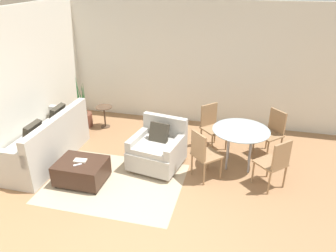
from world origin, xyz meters
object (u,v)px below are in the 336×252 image
object	(u,v)px
armchair	(158,149)
ottoman	(82,171)
potted_plant	(83,116)
dining_chair_near_right	(275,161)
dining_chair_far_right	(273,130)
book_stack	(80,160)
dining_table	(241,134)
tv_remote_primary	(78,165)
side_table	(104,113)
couch	(46,145)
dining_chair_near_left	(203,152)
dining_chair_far_left	(212,124)

from	to	relation	value
armchair	ottoman	size ratio (longest dim) A/B	1.24
potted_plant	dining_chair_near_right	xyz separation A→B (m)	(4.15, -1.43, 0.27)
ottoman	dining_chair_far_right	bearing A→B (deg)	29.25
potted_plant	book_stack	bearing A→B (deg)	-63.41
dining_table	potted_plant	bearing A→B (deg)	166.61
tv_remote_primary	side_table	world-z (taller)	side_table
couch	armchair	world-z (taller)	couch
tv_remote_primary	dining_chair_near_right	size ratio (longest dim) A/B	0.15
dining_chair_near_left	dining_chair_far_left	bearing A→B (deg)	90.00
dining_chair_near_left	dining_chair_far_right	bearing A→B (deg)	45.00
tv_remote_primary	dining_table	distance (m)	2.86
dining_chair_far_right	armchair	bearing A→B (deg)	-155.00
armchair	book_stack	distance (m)	1.38
couch	tv_remote_primary	bearing A→B (deg)	-30.87
book_stack	dining_chair_near_left	world-z (taller)	dining_chair_near_left
dining_table	tv_remote_primary	bearing A→B (deg)	-153.55
armchair	book_stack	size ratio (longest dim) A/B	4.61
potted_plant	armchair	bearing A→B (deg)	-29.56
side_table	dining_chair_far_right	bearing A→B (deg)	-5.36
armchair	dining_table	bearing A→B (deg)	14.01
side_table	dining_chair_near_right	xyz separation A→B (m)	(3.64, -1.51, 0.17)
dining_chair_near_left	armchair	bearing A→B (deg)	165.22
tv_remote_primary	dining_chair_far_left	bearing A→B (deg)	43.27
potted_plant	side_table	distance (m)	0.53
book_stack	dining_table	distance (m)	2.82
couch	tv_remote_primary	xyz separation A→B (m)	(0.97, -0.58, 0.07)
potted_plant	dining_chair_far_left	world-z (taller)	potted_plant
couch	ottoman	size ratio (longest dim) A/B	2.47
couch	tv_remote_primary	world-z (taller)	couch
armchair	book_stack	world-z (taller)	armchair
side_table	dining_table	bearing A→B (deg)	-16.84
book_stack	dining_chair_far_left	xyz separation A→B (m)	(1.98, 1.73, 0.12)
couch	side_table	bearing A→B (deg)	73.86
dining_chair_far_left	dining_table	bearing A→B (deg)	-45.00
ottoman	potted_plant	distance (m)	2.26
book_stack	armchair	bearing A→B (deg)	34.96
dining_table	ottoman	bearing A→B (deg)	-155.33
potted_plant	dining_chair_near_left	size ratio (longest dim) A/B	1.41
dining_chair_near_right	dining_chair_far_right	bearing A→B (deg)	90.00
armchair	dining_chair_far_left	bearing A→B (deg)	47.85
ottoman	book_stack	distance (m)	0.19
couch	potted_plant	world-z (taller)	potted_plant
dining_chair_far_left	dining_chair_near_left	bearing A→B (deg)	-90.00
potted_plant	dining_table	size ratio (longest dim) A/B	1.25
couch	armchair	distance (m)	2.12
dining_chair_far_left	dining_chair_far_right	xyz separation A→B (m)	(1.17, -0.00, 0.00)
couch	side_table	xyz separation A→B (m)	(0.47, 1.62, 0.03)
armchair	dining_chair_near_left	bearing A→B (deg)	-14.78
ottoman	dining_chair_far_left	world-z (taller)	dining_chair_far_left
armchair	side_table	xyz separation A→B (m)	(-1.62, 1.29, 0.01)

